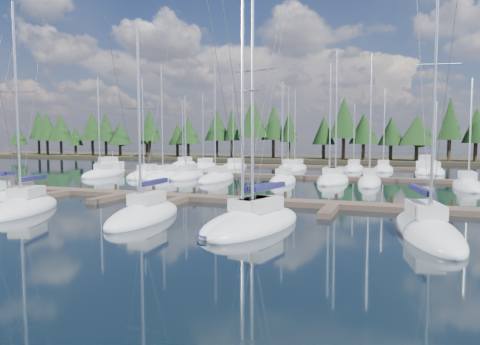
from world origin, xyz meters
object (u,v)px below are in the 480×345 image
at_px(front_sailboat_6, 427,230).
at_px(front_sailboat_2, 24,208).
at_px(front_sailboat_5, 257,223).
at_px(main_dock, 185,198).
at_px(motor_yacht_right, 426,170).
at_px(front_sailboat_3, 145,215).
at_px(front_sailboat_4, 247,223).
at_px(motor_yacht_left, 110,171).

bearing_deg(front_sailboat_6, front_sailboat_2, -176.71).
bearing_deg(front_sailboat_5, main_dock, 136.38).
relative_size(front_sailboat_2, motor_yacht_right, 1.64).
xyz_separation_m(front_sailboat_3, front_sailboat_5, (7.39, -0.02, 0.01)).
relative_size(front_sailboat_3, front_sailboat_4, 0.90).
distance_m(front_sailboat_3, motor_yacht_right, 49.75).
bearing_deg(front_sailboat_4, front_sailboat_3, 179.58).
relative_size(front_sailboat_2, front_sailboat_6, 0.94).
bearing_deg(front_sailboat_2, motor_yacht_right, 58.18).
xyz_separation_m(front_sailboat_6, motor_yacht_right, (2.82, 44.73, 0.18)).
bearing_deg(front_sailboat_4, motor_yacht_left, 137.19).
bearing_deg(front_sailboat_5, front_sailboat_4, -177.36).
bearing_deg(motor_yacht_left, front_sailboat_3, -50.00).
bearing_deg(front_sailboat_2, front_sailboat_4, 0.90).
xyz_separation_m(front_sailboat_3, front_sailboat_6, (16.37, 1.18, 0.02)).
relative_size(main_dock, front_sailboat_2, 2.94).
height_order(main_dock, front_sailboat_3, front_sailboat_3).
relative_size(main_dock, front_sailboat_3, 3.49).
relative_size(front_sailboat_5, front_sailboat_6, 1.00).
relative_size(front_sailboat_3, motor_yacht_right, 1.38).
bearing_deg(motor_yacht_right, front_sailboat_3, -112.69).
bearing_deg(front_sailboat_6, motor_yacht_right, 86.39).
height_order(front_sailboat_2, front_sailboat_6, front_sailboat_6).
bearing_deg(front_sailboat_6, front_sailboat_5, -172.38).
bearing_deg(front_sailboat_5, front_sailboat_6, 7.62).
relative_size(front_sailboat_5, motor_yacht_left, 1.90).
relative_size(front_sailboat_5, motor_yacht_right, 1.75).
xyz_separation_m(front_sailboat_4, motor_yacht_right, (12.36, 45.95, 0.19)).
bearing_deg(motor_yacht_right, front_sailboat_2, -121.82).
distance_m(front_sailboat_6, motor_yacht_left, 48.26).
height_order(front_sailboat_2, motor_yacht_right, front_sailboat_2).
distance_m(main_dock, motor_yacht_right, 42.81).
bearing_deg(front_sailboat_2, main_dock, 47.15).
xyz_separation_m(motor_yacht_left, motor_yacht_right, (42.82, 17.74, 0.03)).
height_order(main_dock, front_sailboat_5, front_sailboat_5).
bearing_deg(front_sailboat_6, front_sailboat_3, -175.89).
relative_size(front_sailboat_6, motor_yacht_right, 1.75).
bearing_deg(motor_yacht_left, motor_yacht_right, 22.50).
bearing_deg(motor_yacht_right, main_dock, -118.78).
distance_m(main_dock, front_sailboat_4, 11.79).
distance_m(main_dock, front_sailboat_3, 8.50).
bearing_deg(front_sailboat_3, front_sailboat_5, -0.18).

